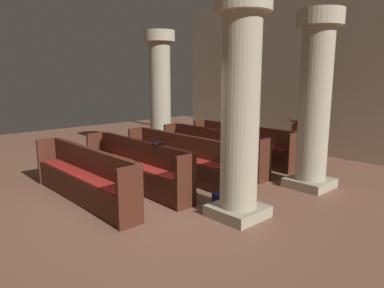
{
  "coord_description": "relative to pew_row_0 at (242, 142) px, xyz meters",
  "views": [
    {
      "loc": [
        5.13,
        -3.43,
        2.27
      ],
      "look_at": [
        -0.55,
        1.83,
        0.75
      ],
      "focal_mm": 33.52,
      "sensor_mm": 36.0,
      "label": 1
    }
  ],
  "objects": [
    {
      "name": "pillar_far_side",
      "position": [
        -2.32,
        -0.87,
        1.29
      ],
      "size": [
        0.87,
        0.87,
        3.45
      ],
      "color": "#9F967E",
      "rests_on": "ground"
    },
    {
      "name": "back_wall",
      "position": [
        0.75,
        2.29,
        1.74
      ],
      "size": [
        10.0,
        0.16,
        4.5
      ],
      "primitive_type": "cube",
      "color": "beige",
      "rests_on": "ground"
    },
    {
      "name": "pew_row_3",
      "position": [
        0.0,
        -3.33,
        0.0
      ],
      "size": [
        3.16,
        0.46,
        0.94
      ],
      "color": "#4C2316",
      "rests_on": "ground"
    },
    {
      "name": "lectern",
      "position": [
        0.88,
        1.31,
        -0.05
      ],
      "size": [
        0.48,
        0.45,
        1.08
      ],
      "color": "#562B1A",
      "rests_on": "ground"
    },
    {
      "name": "pew_row_4",
      "position": [
        0.0,
        -4.44,
        0.0
      ],
      "size": [
        3.16,
        0.46,
        0.94
      ],
      "color": "#4C2316",
      "rests_on": "ground"
    },
    {
      "name": "pillar_aisle_rear",
      "position": [
        2.37,
        -2.96,
        1.29
      ],
      "size": [
        0.86,
        0.86,
        3.45
      ],
      "color": "#9F967E",
      "rests_on": "ground"
    },
    {
      "name": "ground_plane",
      "position": [
        0.75,
        -3.79,
        -0.51
      ],
      "size": [
        19.2,
        19.2,
        0.0
      ],
      "primitive_type": "plane",
      "color": "brown"
    },
    {
      "name": "pew_row_1",
      "position": [
        0.0,
        -1.11,
        0.0
      ],
      "size": [
        3.16,
        0.46,
        0.94
      ],
      "color": "#4C2316",
      "rests_on": "ground"
    },
    {
      "name": "pew_row_2",
      "position": [
        0.0,
        -2.22,
        0.0
      ],
      "size": [
        3.16,
        0.47,
        0.94
      ],
      "color": "#4C2316",
      "rests_on": "ground"
    },
    {
      "name": "kneeler_box_navy",
      "position": [
        1.91,
        -2.76,
        -0.4
      ],
      "size": [
        0.35,
        0.29,
        0.21
      ],
      "primitive_type": "cube",
      "color": "navy",
      "rests_on": "ground"
    },
    {
      "name": "pew_row_0",
      "position": [
        0.0,
        0.0,
        0.0
      ],
      "size": [
        3.16,
        0.47,
        0.94
      ],
      "color": "#4C2316",
      "rests_on": "ground"
    },
    {
      "name": "hymn_book",
      "position": [
        0.51,
        -3.14,
        0.45
      ],
      "size": [
        0.15,
        0.21,
        0.03
      ],
      "primitive_type": "cube",
      "color": "black",
      "rests_on": "pew_row_3"
    },
    {
      "name": "pillar_aisle_side",
      "position": [
        2.37,
        -0.7,
        1.29
      ],
      "size": [
        0.87,
        0.87,
        3.45
      ],
      "color": "#9F967E",
      "rests_on": "ground"
    }
  ]
}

